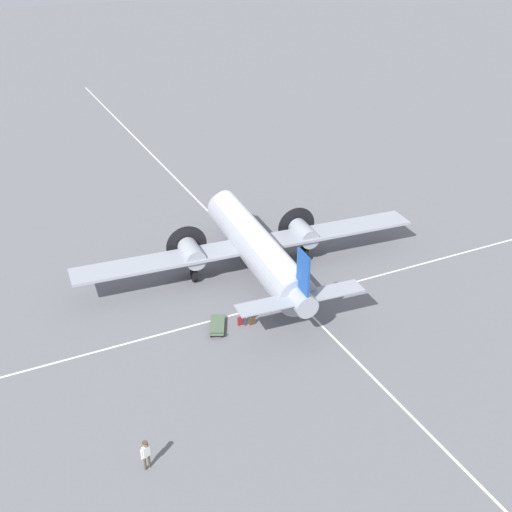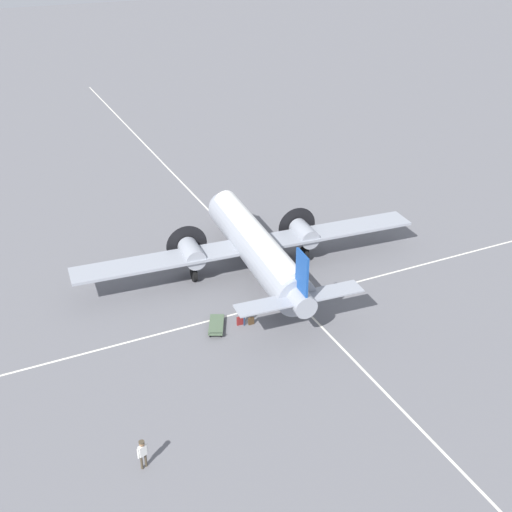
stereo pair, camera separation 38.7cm
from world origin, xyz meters
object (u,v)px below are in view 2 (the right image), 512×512
suitcase_upright_spare (251,321)px  baggage_cart (216,325)px  crew_foreground (143,451)px  passenger_boarding (243,312)px  suitcase_near_door (240,321)px  airliner_main (254,243)px

suitcase_upright_spare → baggage_cart: bearing=-12.5°
crew_foreground → passenger_boarding: bearing=26.3°
suitcase_near_door → baggage_cart: 1.58m
airliner_main → crew_foreground: bearing=143.4°
crew_foreground → suitcase_upright_spare: (-9.76, -8.70, -0.82)m
suitcase_near_door → suitcase_upright_spare: bearing=158.8°
suitcase_near_door → passenger_boarding: bearing=148.1°
crew_foreground → airliner_main: bearing=31.2°
passenger_boarding → suitcase_upright_spare: passenger_boarding is taller
suitcase_near_door → suitcase_upright_spare: (-0.67, 0.26, -0.06)m
passenger_boarding → suitcase_upright_spare: (-0.53, 0.17, -0.77)m
crew_foreground → baggage_cart: (-7.52, -9.19, -0.79)m
crew_foreground → baggage_cart: crew_foreground is taller
crew_foreground → passenger_boarding: size_ratio=1.02×
passenger_boarding → suitcase_upright_spare: bearing=-145.3°
suitcase_near_door → baggage_cart: bearing=-8.6°
airliner_main → suitcase_near_door: airliner_main is taller
airliner_main → passenger_boarding: size_ratio=15.54×
airliner_main → baggage_cart: bearing=140.3°
passenger_boarding → baggage_cart: (1.71, -0.33, -0.75)m
passenger_boarding → baggage_cart: bearing=41.9°
suitcase_near_door → suitcase_upright_spare: 0.72m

